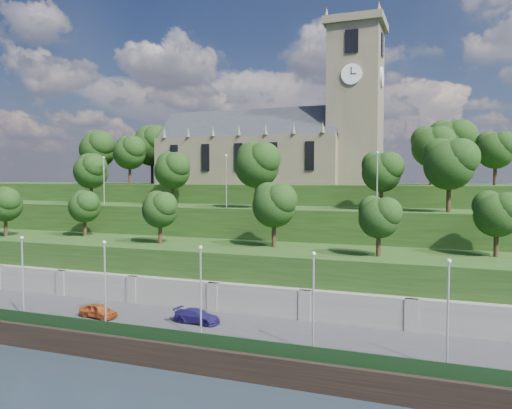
% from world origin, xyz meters
% --- Properties ---
extents(ground, '(320.00, 320.00, 0.00)m').
position_xyz_m(ground, '(0.00, 0.00, 0.00)').
color(ground, black).
rests_on(ground, ground).
extents(promenade, '(160.00, 12.00, 2.00)m').
position_xyz_m(promenade, '(0.00, 6.00, 1.00)').
color(promenade, '#2D2D30').
rests_on(promenade, ground).
extents(quay_wall, '(160.00, 0.50, 2.20)m').
position_xyz_m(quay_wall, '(0.00, -0.05, 1.10)').
color(quay_wall, black).
rests_on(quay_wall, ground).
extents(fence, '(160.00, 0.10, 1.20)m').
position_xyz_m(fence, '(0.00, 0.60, 2.60)').
color(fence, '#173417').
rests_on(fence, promenade).
extents(retaining_wall, '(160.00, 2.10, 5.00)m').
position_xyz_m(retaining_wall, '(0.00, 11.97, 2.50)').
color(retaining_wall, slate).
rests_on(retaining_wall, ground).
extents(embankment_lower, '(160.00, 12.00, 8.00)m').
position_xyz_m(embankment_lower, '(0.00, 18.00, 4.00)').
color(embankment_lower, '#1C3712').
rests_on(embankment_lower, ground).
extents(embankment_upper, '(160.00, 10.00, 12.00)m').
position_xyz_m(embankment_upper, '(0.00, 29.00, 6.00)').
color(embankment_upper, '#1C3712').
rests_on(embankment_upper, ground).
extents(hilltop, '(160.00, 32.00, 15.00)m').
position_xyz_m(hilltop, '(0.00, 50.00, 7.50)').
color(hilltop, '#1C3712').
rests_on(hilltop, ground).
extents(church, '(38.60, 12.35, 27.60)m').
position_xyz_m(church, '(0.79, 45.98, 22.52)').
color(church, brown).
rests_on(church, hilltop).
extents(trees_lower, '(66.41, 8.56, 7.54)m').
position_xyz_m(trees_lower, '(1.97, 18.09, 12.62)').
color(trees_lower, black).
rests_on(trees_lower, embankment_lower).
extents(trees_upper, '(58.26, 8.70, 8.97)m').
position_xyz_m(trees_upper, '(4.54, 28.02, 17.68)').
color(trees_upper, black).
rests_on(trees_upper, embankment_upper).
extents(trees_hilltop, '(74.72, 16.40, 11.37)m').
position_xyz_m(trees_hilltop, '(-3.86, 45.24, 21.78)').
color(trees_hilltop, black).
rests_on(trees_hilltop, hilltop).
extents(lamp_posts_promenade, '(60.36, 0.36, 8.19)m').
position_xyz_m(lamp_posts_promenade, '(-2.00, 2.50, 6.71)').
color(lamp_posts_promenade, '#B2B2B7').
rests_on(lamp_posts_promenade, promenade).
extents(lamp_posts_upper, '(40.36, 0.36, 7.24)m').
position_xyz_m(lamp_posts_upper, '(-0.00, 26.00, 16.22)').
color(lamp_posts_upper, '#B2B2B7').
rests_on(lamp_posts_upper, embankment_upper).
extents(car_left, '(4.29, 2.14, 1.41)m').
position_xyz_m(car_left, '(-4.70, 4.90, 2.70)').
color(car_left, '#9F431A').
rests_on(car_left, promenade).
extents(car_right, '(4.75, 2.20, 1.35)m').
position_xyz_m(car_right, '(5.46, 6.70, 2.67)').
color(car_right, '#1E1751').
rests_on(car_right, promenade).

